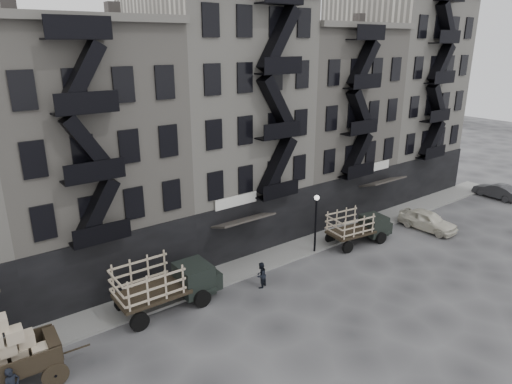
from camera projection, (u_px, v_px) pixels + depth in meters
ground at (309, 281)px, 28.21m from camera, size 140.00×140.00×0.00m
sidewalk at (271, 258)px, 31.02m from camera, size 55.00×2.50×0.15m
building_midwest at (80, 156)px, 27.54m from camera, size 10.00×11.35×16.20m
building_center at (219, 122)px, 32.96m from camera, size 10.00×11.35×18.20m
building_mideast at (318, 122)px, 39.01m from camera, size 10.00×11.35×16.20m
building_east at (392, 96)px, 44.28m from camera, size 10.00×11.35×19.20m
lamp_post at (316, 216)px, 31.02m from camera, size 0.36×0.36×4.28m
wagon at (6, 349)px, 18.96m from camera, size 4.11×2.36×3.38m
stake_truck_west at (165, 281)px, 24.86m from camera, size 5.92×2.53×2.95m
stake_truck_east at (359, 224)px, 33.08m from camera, size 5.24×2.63×2.53m
car_east at (428, 220)px, 35.65m from camera, size 2.02×4.59×1.54m
car_far at (496, 191)px, 42.96m from camera, size 1.60×4.16×1.35m
pedestrian_mid at (261, 275)px, 27.24m from camera, size 0.96×0.87×1.61m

